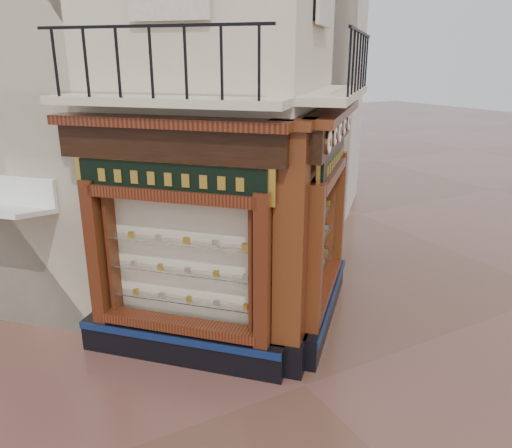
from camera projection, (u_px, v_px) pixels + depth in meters
ground at (305, 385)px, 7.64m from camera, size 80.00×80.00×0.00m
neighbour_left at (25, 26)px, 11.96m from camera, size 11.31×11.31×11.00m
neighbour_right at (213, 31)px, 14.22m from camera, size 11.31×11.31×11.00m
shopfront_left at (176, 248)px, 7.68m from camera, size 2.86×2.86×3.98m
shopfront_right at (325, 221)px, 8.97m from camera, size 2.86×2.86×3.98m
corner_pilaster at (291, 257)px, 7.45m from camera, size 0.85×0.85×3.98m
balcony at (259, 96)px, 7.55m from camera, size 5.94×2.97×1.03m
clock_a at (328, 142)px, 7.18m from camera, size 0.29×0.29×0.37m
clock_b at (334, 136)px, 7.75m from camera, size 0.27×0.27×0.33m
clock_c at (339, 131)px, 8.26m from camera, size 0.33×0.33×0.41m
clock_d at (343, 126)px, 8.85m from camera, size 0.27×0.27×0.34m
clock_e at (348, 122)px, 9.48m from camera, size 0.30×0.30×0.37m
awning at (18, 339)px, 8.89m from camera, size 1.88×1.88×0.26m
signboard_left at (170, 178)px, 7.26m from camera, size 2.29×2.29×0.61m
signboard_right at (332, 160)px, 8.59m from camera, size 1.96×1.96×0.52m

